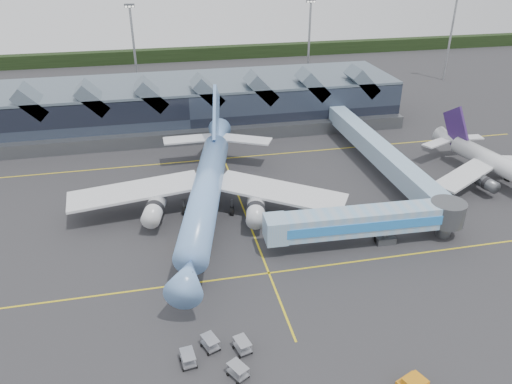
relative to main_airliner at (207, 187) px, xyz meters
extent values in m
plane|color=#262528|center=(5.38, -8.31, -4.50)|extent=(260.00, 260.00, 0.00)
cube|color=gold|center=(5.38, -16.31, -4.50)|extent=(120.00, 0.25, 0.01)
cube|color=gold|center=(5.38, 19.69, -4.50)|extent=(120.00, 0.25, 0.01)
cube|color=gold|center=(5.38, 1.69, -4.50)|extent=(0.25, 60.00, 0.01)
cube|color=black|center=(5.38, 101.69, -2.50)|extent=(260.00, 4.00, 4.00)
cube|color=black|center=(0.38, 39.69, 0.00)|extent=(90.00, 20.00, 9.00)
cube|color=slate|center=(0.38, 39.69, 4.70)|extent=(90.00, 20.00, 0.60)
cube|color=#55585C|center=(0.38, 28.69, -3.20)|extent=(90.00, 2.50, 2.60)
cube|color=slate|center=(-28.62, 32.69, 4.80)|extent=(6.43, 6.00, 6.43)
cube|color=slate|center=(-17.62, 32.69, 4.80)|extent=(6.43, 6.00, 6.43)
cube|color=slate|center=(-6.62, 32.69, 4.80)|extent=(6.43, 6.00, 6.43)
cube|color=slate|center=(4.38, 32.69, 4.80)|extent=(6.43, 6.00, 6.43)
cube|color=slate|center=(15.38, 32.69, 4.80)|extent=(6.43, 6.00, 6.43)
cube|color=slate|center=(26.38, 32.69, 4.80)|extent=(6.43, 6.00, 6.43)
cube|color=slate|center=(37.38, 32.69, 4.80)|extent=(6.43, 6.00, 6.43)
cylinder|color=gray|center=(-9.62, 63.69, 6.50)|extent=(0.56, 0.56, 22.00)
cube|color=#55585C|center=(-9.62, 63.69, 17.50)|extent=(2.40, 0.50, 0.90)
cylinder|color=gray|center=(35.38, 63.69, 6.50)|extent=(0.56, 0.56, 22.00)
cube|color=#55585C|center=(35.38, 63.69, 17.50)|extent=(2.40, 0.50, 0.90)
cylinder|color=gray|center=(75.38, 61.69, 6.50)|extent=(0.56, 0.56, 22.00)
cylinder|color=#71A5E6|center=(-0.35, -1.51, 0.02)|extent=(11.75, 34.01, 4.19)
cone|color=#71A5E6|center=(-4.84, -20.88, 0.02)|extent=(5.39, 6.61, 4.19)
cube|color=black|center=(-5.00, -21.59, 0.90)|extent=(1.63, 0.69, 0.48)
cone|color=#71A5E6|center=(4.36, 18.80, 0.33)|extent=(5.83, 8.50, 4.19)
cube|color=silver|center=(-10.47, 2.28, -0.71)|extent=(19.51, 7.92, 1.38)
cube|color=silver|center=(10.40, -2.56, -0.71)|extent=(19.56, 15.22, 1.38)
cylinder|color=silver|center=(-7.86, -2.26, -1.76)|extent=(3.84, 6.26, 2.60)
cylinder|color=silver|center=(6.06, -5.49, -1.76)|extent=(3.84, 6.26, 2.60)
cube|color=#71A5E6|center=(3.92, 16.91, 4.70)|extent=(2.90, 10.56, 11.54)
cube|color=silver|center=(-0.99, 18.55, 0.33)|extent=(8.78, 3.54, 0.28)
cube|color=silver|center=(9.05, 16.22, 0.33)|extent=(9.32, 6.99, 0.28)
cylinder|color=#55585C|center=(-3.96, -17.10, -3.29)|extent=(0.31, 0.31, 2.42)
cylinder|color=#55585C|center=(-3.49, 0.71, -3.29)|extent=(0.31, 0.31, 2.42)
cylinder|color=#55585C|center=(3.45, -0.90, -3.29)|extent=(0.31, 0.31, 2.42)
cylinder|color=black|center=(-3.96, -17.10, -4.06)|extent=(0.83, 1.62, 1.55)
cylinder|color=silver|center=(48.58, -1.13, -1.18)|extent=(6.81, 21.78, 3.08)
cone|color=silver|center=(46.26, 11.91, -0.94)|extent=(3.90, 5.39, 3.08)
cube|color=silver|center=(41.31, -1.42, -1.72)|extent=(13.20, 9.57, 1.03)
cylinder|color=#55585C|center=(44.12, -3.49, -2.49)|extent=(2.53, 3.98, 1.91)
cube|color=#321A50|center=(46.48, 10.70, 1.91)|extent=(1.67, 6.90, 7.51)
cube|color=silver|center=(43.01, 10.40, -0.94)|extent=(6.24, 4.37, 0.26)
cube|color=silver|center=(49.84, 11.61, -0.94)|extent=(6.01, 2.55, 0.26)
cylinder|color=#55585C|center=(45.84, -0.68, -3.61)|extent=(0.29, 0.29, 1.78)
cylinder|color=#55585C|center=(51.00, 0.24, -3.61)|extent=(0.29, 0.29, 1.78)
cube|color=#7EADD2|center=(19.13, -12.62, -0.85)|extent=(21.75, 4.06, 3.14)
cube|color=#2A7FD4|center=(19.07, -14.30, -0.85)|extent=(21.63, 0.94, 1.30)
cube|color=#7EADD2|center=(7.24, -12.17, -0.85)|extent=(2.94, 3.57, 3.25)
cylinder|color=#55585C|center=(22.37, -12.74, -2.68)|extent=(0.76, 0.76, 3.65)
cube|color=#55585C|center=(22.37, -12.74, -4.01)|extent=(2.68, 2.26, 0.97)
cylinder|color=black|center=(21.29, -12.70, -4.12)|extent=(0.47, 0.99, 0.97)
cylinder|color=black|center=(23.45, -12.78, -4.12)|extent=(0.47, 0.99, 0.97)
cylinder|color=#55585C|center=(31.02, -13.07, -0.85)|extent=(4.76, 4.76, 3.25)
cylinder|color=#55585C|center=(31.02, -13.07, -2.68)|extent=(1.95, 1.95, 3.65)
cube|color=black|center=(-2.45, -4.96, -3.69)|extent=(4.48, 10.04, 0.54)
cube|color=orange|center=(-3.19, -8.56, -2.56)|extent=(3.01, 2.85, 2.38)
cube|color=black|center=(-3.36, -9.41, -2.02)|extent=(2.36, 0.63, 1.08)
cylinder|color=silver|center=(-2.20, -3.69, -2.23)|extent=(3.68, 6.64, 2.48)
sphere|color=silver|center=(-1.57, -0.62, -2.23)|extent=(2.38, 2.38, 2.38)
sphere|color=silver|center=(-2.82, -6.76, -2.23)|extent=(2.38, 2.38, 2.38)
cylinder|color=black|center=(-4.42, -7.87, -3.96)|extent=(0.59, 1.13, 1.08)
cylinder|color=black|center=(-1.78, -8.41, -3.96)|extent=(0.59, 1.13, 1.08)
cylinder|color=black|center=(-3.67, -4.16, -3.96)|extent=(0.59, 1.13, 1.08)
cylinder|color=black|center=(-1.02, -4.70, -3.96)|extent=(0.59, 1.13, 1.08)
cylinder|color=black|center=(-3.13, -1.52, -3.96)|extent=(0.59, 1.13, 1.08)
cylinder|color=black|center=(-0.49, -2.06, -3.96)|extent=(0.59, 1.13, 1.08)
cube|color=orange|center=(13.95, -36.85, -3.00)|extent=(2.35, 2.24, 0.73)
cylinder|color=black|center=(14.82, -35.83, -4.09)|extent=(0.60, 0.89, 0.83)
cube|color=#96989E|center=(-3.34, -27.31, -4.00)|extent=(1.90, 2.31, 0.14)
cube|color=#96989E|center=(-3.34, -27.31, -3.14)|extent=(1.90, 2.31, 0.07)
cylinder|color=black|center=(-2.97, -26.39, -4.34)|extent=(0.22, 0.34, 0.33)
cube|color=#96989E|center=(-0.24, -28.33, -4.00)|extent=(1.75, 2.26, 0.14)
cube|color=#96989E|center=(-0.24, -28.33, -3.14)|extent=(1.75, 2.26, 0.07)
cylinder|color=black|center=(0.22, -27.45, -4.34)|extent=(0.19, 0.34, 0.33)
cube|color=#96989E|center=(-5.72, -28.90, -4.00)|extent=(1.49, 2.13, 0.14)
cube|color=#96989E|center=(-5.72, -28.90, -3.14)|extent=(1.49, 2.13, 0.07)
cylinder|color=black|center=(-5.13, -28.10, -4.34)|extent=(0.15, 0.34, 0.33)
cube|color=#96989E|center=(-1.27, -31.43, -4.00)|extent=(2.09, 2.36, 0.14)
cube|color=#96989E|center=(-1.27, -31.43, -3.14)|extent=(2.09, 2.36, 0.07)
cylinder|color=black|center=(-1.04, -30.47, -4.34)|extent=(0.26, 0.34, 0.33)
camera|label=1|loc=(-6.76, -64.84, 32.92)|focal=35.00mm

